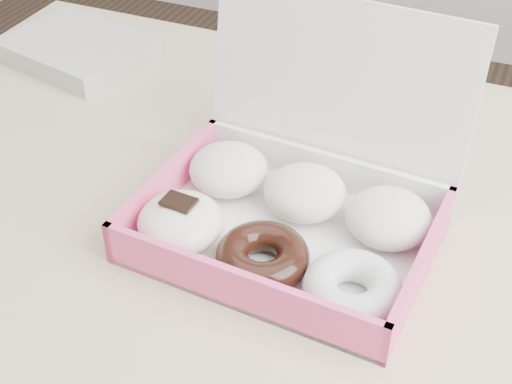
% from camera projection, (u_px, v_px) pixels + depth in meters
% --- Properties ---
extents(table, '(1.20, 0.80, 0.75)m').
position_uv_depth(table, '(256.00, 234.00, 0.97)').
color(table, tan).
rests_on(table, ground).
extents(donut_box, '(0.35, 0.31, 0.24)m').
position_uv_depth(donut_box, '(289.00, 207.00, 0.83)').
color(donut_box, white).
rests_on(donut_box, table).
extents(newspapers, '(0.26, 0.22, 0.04)m').
position_uv_depth(newspapers, '(77.00, 49.00, 1.20)').
color(newspapers, silver).
rests_on(newspapers, table).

